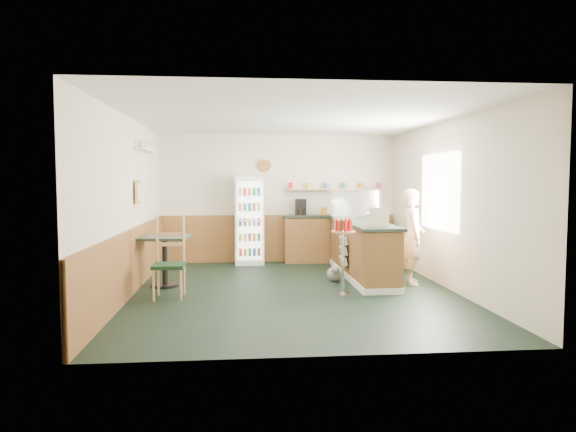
{
  "coord_description": "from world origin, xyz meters",
  "views": [
    {
      "loc": [
        -0.81,
        -7.91,
        1.74
      ],
      "look_at": [
        -0.02,
        0.6,
        1.14
      ],
      "focal_mm": 32.0,
      "sensor_mm": 36.0,
      "label": 1
    }
  ],
  "objects": [
    {
      "name": "back_counter",
      "position": [
        1.19,
        2.8,
        0.55
      ],
      "size": [
        2.24,
        0.42,
        1.69
      ],
      "color": "olive",
      "rests_on": "ground"
    },
    {
      "name": "newspaper_rack",
      "position": [
        0.99,
        0.93,
        0.49
      ],
      "size": [
        0.09,
        0.44,
        0.52
      ],
      "color": "black",
      "rests_on": "ground"
    },
    {
      "name": "shopkeeper",
      "position": [
        2.05,
        0.38,
        0.8
      ],
      "size": [
        0.48,
        0.6,
        1.6
      ],
      "primitive_type": "imported",
      "rotation": [
        0.0,
        0.0,
        1.37
      ],
      "color": "tan",
      "rests_on": "ground"
    },
    {
      "name": "ground",
      "position": [
        0.0,
        0.0,
        0.0
      ],
      "size": [
        6.0,
        6.0,
        0.0
      ],
      "primitive_type": "plane",
      "color": "black",
      "rests_on": "ground"
    },
    {
      "name": "cash_register",
      "position": [
        1.35,
        0.06,
        1.11
      ],
      "size": [
        0.44,
        0.45,
        0.21
      ],
      "primitive_type": "cube",
      "rotation": [
        0.0,
        0.0,
        -0.23
      ],
      "color": "beige",
      "rests_on": "service_counter"
    },
    {
      "name": "dog_doorstop",
      "position": [
        0.79,
        0.7,
        0.14
      ],
      "size": [
        0.25,
        0.32,
        0.3
      ],
      "rotation": [
        0.0,
        0.0,
        -0.04
      ],
      "color": "gray",
      "rests_on": "ground"
    },
    {
      "name": "room_envelope",
      "position": [
        -0.23,
        0.73,
        1.52
      ],
      "size": [
        5.04,
        6.02,
        2.72
      ],
      "color": "beige",
      "rests_on": "ground"
    },
    {
      "name": "cafe_chair",
      "position": [
        -1.87,
        -0.21,
        0.63
      ],
      "size": [
        0.46,
        0.46,
        1.22
      ],
      "rotation": [
        0.0,
        0.0,
        -0.01
      ],
      "color": "black",
      "rests_on": "ground"
    },
    {
      "name": "cafe_table",
      "position": [
        -2.05,
        0.54,
        0.59
      ],
      "size": [
        0.82,
        0.82,
        0.83
      ],
      "rotation": [
        0.0,
        0.0,
        -0.09
      ],
      "color": "black",
      "rests_on": "ground"
    },
    {
      "name": "condiment_stand",
      "position": [
        0.73,
        -0.32,
        0.79
      ],
      "size": [
        0.37,
        0.37,
        1.14
      ],
      "rotation": [
        0.0,
        0.0,
        -0.26
      ],
      "color": "silver",
      "rests_on": "ground"
    },
    {
      "name": "service_counter",
      "position": [
        1.35,
        1.07,
        0.46
      ],
      "size": [
        0.68,
        3.01,
        1.01
      ],
      "color": "olive",
      "rests_on": "ground"
    },
    {
      "name": "drinks_fridge",
      "position": [
        -0.63,
        2.74,
        0.91
      ],
      "size": [
        0.6,
        0.52,
        1.82
      ],
      "color": "white",
      "rests_on": "ground"
    },
    {
      "name": "display_case",
      "position": [
        1.35,
        1.69,
        1.27
      ],
      "size": [
        0.93,
        0.49,
        0.53
      ],
      "color": "silver",
      "rests_on": "service_counter"
    }
  ]
}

